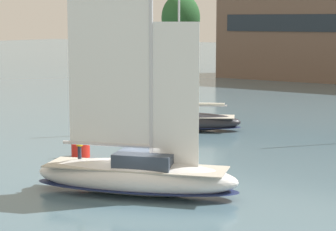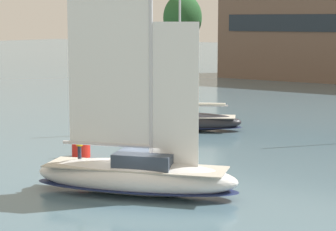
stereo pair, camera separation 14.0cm
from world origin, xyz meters
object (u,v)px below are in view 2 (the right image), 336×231
object	(u,v)px
sailboat_moored_far_slip	(188,120)
sailboat_main	(136,172)
tree_shore_left	(183,18)
channel_buoy	(81,144)

from	to	relation	value
sailboat_moored_far_slip	sailboat_main	bearing A→B (deg)	-64.80
tree_shore_left	channel_buoy	size ratio (longest dim) A/B	6.05
channel_buoy	sailboat_moored_far_slip	bearing A→B (deg)	89.40
sailboat_main	channel_buoy	size ratio (longest dim) A/B	6.86
sailboat_moored_far_slip	channel_buoy	world-z (taller)	sailboat_moored_far_slip
sailboat_moored_far_slip	tree_shore_left	bearing A→B (deg)	123.88
tree_shore_left	sailboat_moored_far_slip	bearing A→B (deg)	-56.12
tree_shore_left	sailboat_main	world-z (taller)	sailboat_main
sailboat_main	sailboat_moored_far_slip	distance (m)	20.13
sailboat_main	sailboat_moored_far_slip	size ratio (longest dim) A/B	1.23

